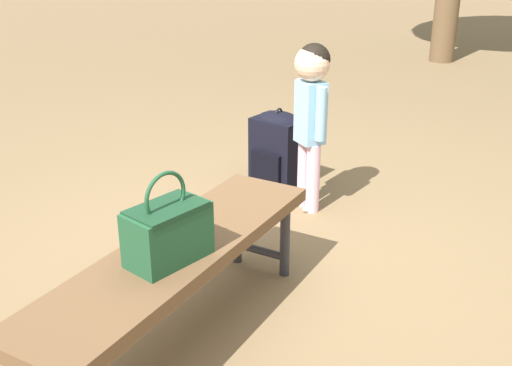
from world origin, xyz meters
TOP-DOWN VIEW (x-y plane):
  - ground_plane at (0.00, 0.00)m, footprint 40.00×40.00m
  - park_bench at (-0.78, -0.14)m, footprint 1.61×0.45m
  - handbag at (-0.87, -0.18)m, footprint 0.35×0.23m
  - child_standing at (0.71, -0.00)m, footprint 0.21×0.25m
  - backpack_large at (0.92, 0.33)m, footprint 0.31×0.35m

SIDE VIEW (x-z plane):
  - ground_plane at x=0.00m, z-range 0.00..0.00m
  - backpack_large at x=0.92m, z-range 0.00..0.54m
  - park_bench at x=-0.78m, z-range 0.17..0.62m
  - handbag at x=-0.87m, z-range 0.39..0.76m
  - child_standing at x=0.71m, z-range 0.17..1.20m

